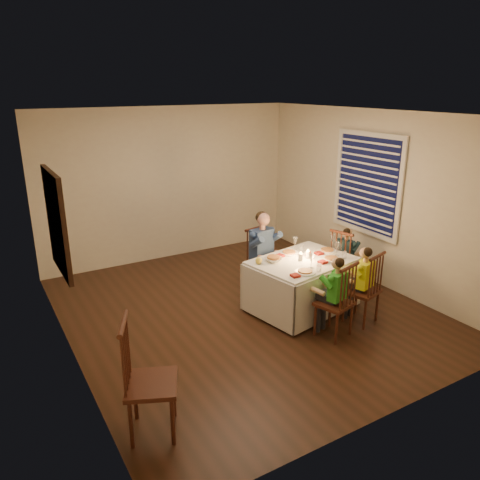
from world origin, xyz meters
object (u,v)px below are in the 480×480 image
chair_end (343,290)px  serving_bowl (274,259)px  dining_table (302,274)px  chair_adult (262,292)px  chair_near_left (332,335)px  chair_near_right (359,321)px  child_green (332,335)px  adult (262,292)px  child_teal (343,290)px  child_yellow (359,321)px  chair_extra (155,430)px

chair_end → serving_bowl: bearing=72.8°
dining_table → serving_bowl: (-0.37, 0.16, 0.23)m
chair_adult → chair_near_left: bearing=-97.9°
dining_table → chair_near_left: (-0.12, -0.78, -0.51)m
chair_near_right → chair_end: same height
child_green → serving_bowl: size_ratio=4.64×
chair_near_right → adult: 1.52m
child_teal → chair_end: bearing=163.9°
chair_end → child_yellow: 0.95m
chair_near_right → chair_end: bearing=-136.9°
chair_near_left → chair_near_right: size_ratio=1.00×
chair_near_left → child_teal: child_teal is taller
child_green → child_teal: size_ratio=1.04×
chair_adult → serving_bowl: size_ratio=4.40×
chair_near_left → child_yellow: 0.55m
chair_near_left → chair_extra: chair_extra is taller
dining_table → chair_extra: dining_table is taller
dining_table → chair_end: (0.91, 0.13, -0.51)m
chair_end → adult: adult is taller
serving_bowl → dining_table: bearing=-23.1°
dining_table → child_yellow: (0.42, -0.69, -0.51)m
chair_near_left → child_teal: bearing=-153.9°
chair_extra → adult: 3.13m
child_teal → chair_near_left: bearing=115.7°
dining_table → child_green: bearing=-109.0°
dining_table → adult: size_ratio=1.24×
child_yellow → child_teal: 0.95m
chair_extra → child_teal: bearing=-44.3°
chair_near_right → adult: adult is taller
child_teal → serving_bowl: bearing=72.8°
dining_table → chair_extra: bearing=-164.7°
chair_adult → child_teal: size_ratio=0.99×
dining_table → chair_end: 1.05m
chair_extra → child_green: size_ratio=1.09×
chair_adult → chair_near_left: size_ratio=1.00×
dining_table → child_green: dining_table is taller
chair_near_right → chair_near_left: bearing=-6.8°
adult → child_green: (0.05, -1.49, 0.00)m
adult → child_teal: adult is taller
chair_end → child_yellow: child_yellow is taller
chair_adult → adult: (0.00, -0.00, 0.00)m
chair_near_right → chair_end: size_ratio=1.00×
dining_table → child_yellow: bearing=-68.9°
chair_near_left → chair_end: same height
chair_adult → chair_near_right: same height
serving_bowl → chair_end: bearing=-1.1°
chair_adult → child_teal: (1.07, -0.58, 0.00)m
chair_extra → child_teal: 3.77m
chair_end → child_teal: size_ratio=0.99×
child_teal → chair_near_right: bearing=133.5°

